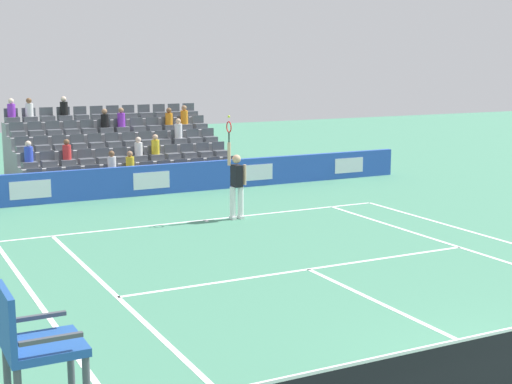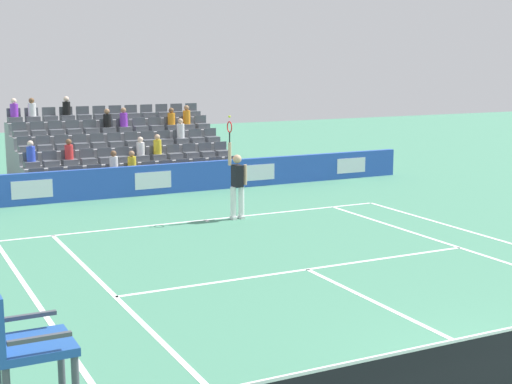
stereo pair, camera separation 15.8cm
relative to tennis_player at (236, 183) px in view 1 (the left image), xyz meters
The scene contains 12 objects.
line_baseline 1.33m from the tennis_player, 15.87° to the right, with size 10.97×0.10×0.01m, color white.
line_service 5.41m from the tennis_player, 80.77° to the left, with size 8.23×0.10×0.01m, color white.
line_centre_service 8.55m from the tennis_player, 84.23° to the left, with size 0.10×6.40×0.01m, color white.
line_singles_sideline_left 7.63m from the tennis_player, 48.94° to the left, with size 0.10×11.89×0.01m, color white.
line_singles_sideline_right 6.64m from the tennis_player, 119.77° to the left, with size 0.10×11.89×0.01m, color white.
line_doubles_sideline_left 8.58m from the tennis_player, 41.98° to the left, with size 0.10×11.89×0.01m, color white.
line_centre_mark 1.31m from the tennis_player, ahead, with size 0.10×0.20×0.01m, color white.
sponsor_barrier 4.74m from the tennis_player, 79.57° to the right, with size 19.05×0.22×0.97m.
tennis_player is the anchor object (origin of this frame).
umpire_chair 13.89m from the tennis_player, 56.73° to the left, with size 0.70×0.70×2.34m.
stadium_stand 8.25m from the tennis_player, 84.02° to the right, with size 7.44×4.75×2.99m.
loose_tennis_ball 10.90m from the tennis_player, 76.12° to the left, with size 0.07×0.07×0.07m, color #D1E533.
Camera 1 is at (7.96, 6.70, 4.36)m, focal length 53.04 mm.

